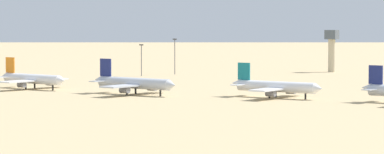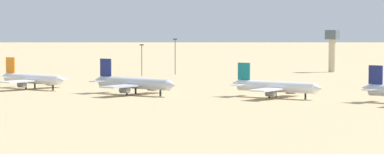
{
  "view_description": "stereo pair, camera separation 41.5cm",
  "coord_description": "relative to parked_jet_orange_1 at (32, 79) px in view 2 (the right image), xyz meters",
  "views": [
    {
      "loc": [
        165.92,
        -267.13,
        23.96
      ],
      "look_at": [
        18.51,
        -4.8,
        6.0
      ],
      "focal_mm": 90.96,
      "sensor_mm": 36.0,
      "label": 1
    },
    {
      "loc": [
        166.28,
        -266.93,
        23.96
      ],
      "look_at": [
        18.51,
        -4.8,
        6.0
      ],
      "focal_mm": 90.96,
      "sensor_mm": 36.0,
      "label": 2
    }
  ],
  "objects": [
    {
      "name": "control_tower",
      "position": [
        50.55,
        151.31,
        8.02
      ],
      "size": [
        5.2,
        5.2,
        19.05
      ],
      "color": "#C6B793",
      "rests_on": "ground"
    },
    {
      "name": "light_pole_mid",
      "position": [
        -1.9,
        100.22,
        5.5
      ],
      "size": [
        1.8,
        0.5,
        15.54
      ],
      "color": "#59595E",
      "rests_on": "ground"
    },
    {
      "name": "parked_jet_teal_3",
      "position": [
        88.42,
        6.52,
        -0.05
      ],
      "size": [
        31.67,
        26.74,
        10.45
      ],
      "rotation": [
        0.0,
        0.0,
        -0.09
      ],
      "color": "white",
      "rests_on": "ground"
    },
    {
      "name": "light_pole_west",
      "position": [
        -8.22,
        83.17,
        4.38
      ],
      "size": [
        1.8,
        0.5,
        13.38
      ],
      "color": "#59595E",
      "rests_on": "ground"
    },
    {
      "name": "parked_jet_navy_2",
      "position": [
        44.02,
        -4.11,
        0.18
      ],
      "size": [
        33.77,
        28.7,
        11.16
      ],
      "rotation": [
        0.0,
        0.0,
        -0.14
      ],
      "color": "silver",
      "rests_on": "ground"
    },
    {
      "name": "parked_jet_orange_1",
      "position": [
        0.0,
        0.0,
        0.0
      ],
      "size": [
        32.05,
        27.34,
        10.62
      ],
      "rotation": [
        0.0,
        0.0,
        -0.18
      ],
      "color": "white",
      "rests_on": "ground"
    },
    {
      "name": "ground",
      "position": [
        44.73,
        4.35,
        -3.48
      ],
      "size": [
        4000.0,
        4000.0,
        0.0
      ],
      "primitive_type": "plane",
      "color": "tan"
    }
  ]
}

